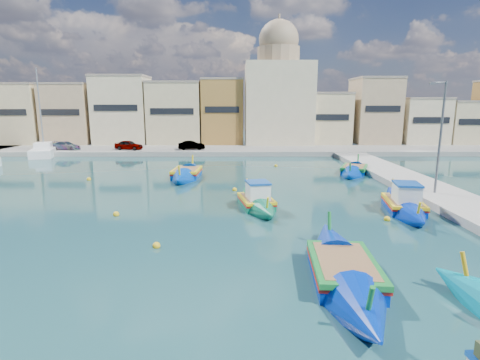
# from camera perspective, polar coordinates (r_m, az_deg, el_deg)

# --- Properties ---
(ground) EXTENTS (160.00, 160.00, 0.00)m
(ground) POSITION_cam_1_polar(r_m,az_deg,el_deg) (20.59, -11.21, -7.15)
(ground) COLOR #14373C
(ground) RESTS_ON ground
(north_quay) EXTENTS (80.00, 8.00, 0.60)m
(north_quay) POSITION_cam_1_polar(r_m,az_deg,el_deg) (51.68, -4.59, 4.50)
(north_quay) COLOR gray
(north_quay) RESTS_ON ground
(north_townhouses) EXTENTS (83.20, 7.87, 10.19)m
(north_townhouses) POSITION_cam_1_polar(r_m,az_deg,el_deg) (58.61, 2.50, 9.94)
(north_townhouses) COLOR #C7B689
(north_townhouses) RESTS_ON ground
(church_block) EXTENTS (10.00, 10.00, 19.10)m
(church_block) POSITION_cam_1_polar(r_m,az_deg,el_deg) (59.51, 5.78, 13.20)
(church_block) COLOR beige
(church_block) RESTS_ON ground
(quay_street_lamp) EXTENTS (1.18, 0.16, 8.00)m
(quay_street_lamp) POSITION_cam_1_polar(r_m,az_deg,el_deg) (28.66, 28.13, 5.79)
(quay_street_lamp) COLOR #595B60
(quay_street_lamp) RESTS_ON ground
(parked_cars) EXTENTS (20.54, 2.28, 1.25)m
(parked_cars) POSITION_cam_1_polar(r_m,az_deg,el_deg) (52.23, -17.36, 5.08)
(parked_cars) COLOR #4C1919
(parked_cars) RESTS_ON north_quay
(luzzu_turquoise_cabin) EXTENTS (3.52, 9.12, 2.86)m
(luzzu_turquoise_cabin) POSITION_cam_1_polar(r_m,az_deg,el_deg) (25.39, 23.63, -3.55)
(luzzu_turquoise_cabin) COLOR #0026A7
(luzzu_turquoise_cabin) RESTS_ON ground
(luzzu_blue_cabin) EXTENTS (3.24, 7.80, 2.69)m
(luzzu_blue_cabin) POSITION_cam_1_polar(r_m,az_deg,el_deg) (24.09, 2.50, -3.39)
(luzzu_blue_cabin) COLOR #0A714F
(luzzu_blue_cabin) RESTS_ON ground
(luzzu_cyan_mid) EXTENTS (5.46, 8.98, 2.63)m
(luzzu_cyan_mid) POSITION_cam_1_polar(r_m,az_deg,el_deg) (37.52, 16.98, 1.39)
(luzzu_cyan_mid) COLOR #0034A8
(luzzu_cyan_mid) RESTS_ON ground
(luzzu_green) EXTENTS (2.73, 8.92, 2.78)m
(luzzu_green) POSITION_cam_1_polar(r_m,az_deg,el_deg) (34.25, -8.11, 0.90)
(luzzu_green) COLOR #003CAB
(luzzu_green) RESTS_ON ground
(luzzu_blue_south) EXTENTS (3.02, 10.04, 2.85)m
(luzzu_blue_south) POSITION_cam_1_polar(r_m,az_deg,el_deg) (14.96, 15.49, -13.42)
(luzzu_blue_south) COLOR #0028AB
(luzzu_blue_south) RESTS_ON ground
(yacht_north) EXTENTS (5.09, 9.20, 11.83)m
(yacht_north) POSITION_cam_1_polar(r_m,az_deg,el_deg) (55.87, -27.40, 3.95)
(yacht_north) COLOR white
(yacht_north) RESTS_ON ground
(mooring_buoys) EXTENTS (21.91, 23.35, 0.36)m
(mooring_buoys) POSITION_cam_1_polar(r_m,az_deg,el_deg) (27.09, -4.47, -2.29)
(mooring_buoys) COLOR yellow
(mooring_buoys) RESTS_ON ground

